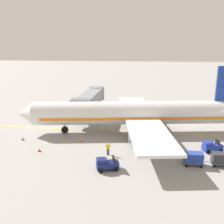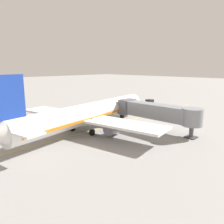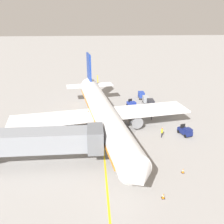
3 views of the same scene
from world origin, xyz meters
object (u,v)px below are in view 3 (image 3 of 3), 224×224
(baggage_tug_trailing, at_px, (132,104))
(ground_crew_marshaller, at_px, (131,116))
(parked_airliner, at_px, (103,113))
(baggage_cart_tail_end, at_px, (141,95))
(baggage_cart_front, at_px, (156,108))
(baggage_tug_lead, at_px, (185,131))
(safety_cone_wing_tip, at_px, (163,196))
(baggage_cart_third_in_train, at_px, (146,99))
(ground_crew_loader, at_px, (152,115))
(ground_crew_wing_walker, at_px, (162,132))
(jet_bridge, at_px, (38,141))
(safety_cone_nose_right, at_px, (183,171))
(safety_cone_nose_left, at_px, (142,152))
(baggage_cart_second_in_train, at_px, (151,103))

(baggage_tug_trailing, distance_m, ground_crew_marshaller, 7.03)
(parked_airliner, bearing_deg, baggage_cart_tail_end, -121.35)
(baggage_cart_front, height_order, ground_crew_marshaller, ground_crew_marshaller)
(baggage_tug_lead, distance_m, safety_cone_wing_tip, 15.73)
(ground_crew_marshaller, bearing_deg, baggage_tug_trailing, -100.19)
(parked_airliner, height_order, baggage_cart_third_in_train, parked_airliner)
(baggage_cart_tail_end, bearing_deg, ground_crew_marshaller, 70.56)
(baggage_cart_third_in_train, xyz_separation_m, ground_crew_loader, (0.81, 8.81, 0.00))
(baggage_cart_tail_end, height_order, ground_crew_loader, ground_crew_loader)
(baggage_cart_front, bearing_deg, baggage_cart_third_in_train, -81.20)
(baggage_cart_third_in_train, xyz_separation_m, ground_crew_wing_walker, (0.77, 15.65, 0.00))
(parked_airliner, xyz_separation_m, safety_cone_wing_tip, (-5.63, 16.64, -2.90))
(baggage_cart_third_in_train, bearing_deg, jet_bridge, 49.52)
(safety_cone_wing_tip, bearing_deg, baggage_cart_front, -102.18)
(jet_bridge, bearing_deg, baggage_tug_trailing, -127.54)
(baggage_tug_lead, relative_size, safety_cone_nose_right, 4.65)
(baggage_tug_lead, bearing_deg, safety_cone_nose_right, 68.25)
(baggage_tug_lead, xyz_separation_m, safety_cone_wing_tip, (7.51, 13.82, -0.42))
(jet_bridge, relative_size, ground_crew_marshaller, 9.78)
(ground_crew_loader, relative_size, safety_cone_wing_tip, 2.86)
(jet_bridge, relative_size, baggage_cart_front, 5.69)
(safety_cone_nose_left, relative_size, safety_cone_wing_tip, 1.00)
(parked_airliner, xyz_separation_m, baggage_cart_tail_end, (-9.52, -15.63, -2.24))
(baggage_cart_second_in_train, relative_size, safety_cone_nose_left, 4.92)
(ground_crew_loader, bearing_deg, baggage_cart_front, -115.09)
(baggage_cart_second_in_train, bearing_deg, baggage_cart_front, 94.93)
(baggage_cart_second_in_train, xyz_separation_m, baggage_cart_third_in_train, (0.55, -2.14, 0.00))
(ground_crew_wing_walker, height_order, safety_cone_nose_right, ground_crew_wing_walker)
(baggage_tug_trailing, height_order, safety_cone_nose_right, baggage_tug_trailing)
(baggage_tug_lead, distance_m, ground_crew_wing_walker, 4.02)
(baggage_tug_lead, distance_m, baggage_tug_trailing, 14.70)
(jet_bridge, height_order, safety_cone_wing_tip, jet_bridge)
(baggage_tug_trailing, bearing_deg, baggage_cart_front, 143.69)
(safety_cone_wing_tip, bearing_deg, ground_crew_marshaller, -88.73)
(ground_crew_loader, bearing_deg, baggage_cart_tail_end, -91.92)
(jet_bridge, xyz_separation_m, baggage_cart_second_in_train, (-19.06, -19.55, -2.51))
(baggage_tug_trailing, relative_size, baggage_cart_second_in_train, 0.95)
(baggage_tug_trailing, distance_m, safety_cone_wing_tip, 26.91)
(jet_bridge, xyz_separation_m, ground_crew_wing_walker, (-17.74, -6.04, -2.51))
(jet_bridge, xyz_separation_m, baggage_cart_tail_end, (-18.11, -24.92, -2.51))
(safety_cone_nose_right, bearing_deg, baggage_cart_third_in_train, -91.48)
(jet_bridge, xyz_separation_m, baggage_tug_trailing, (-15.02, -19.54, -2.75))
(safety_cone_nose_right, bearing_deg, baggage_tug_lead, -111.75)
(baggage_tug_lead, relative_size, safety_cone_wing_tip, 4.65)
(baggage_cart_second_in_train, xyz_separation_m, ground_crew_marshaller, (5.29, 6.92, 0.00))
(baggage_cart_front, relative_size, safety_cone_nose_right, 4.92)
(parked_airliner, distance_m, baggage_cart_front, 13.07)
(parked_airliner, relative_size, baggage_cart_tail_end, 12.84)
(parked_airliner, distance_m, baggage_cart_tail_end, 18.44)
(baggage_cart_front, height_order, ground_crew_wing_walker, ground_crew_wing_walker)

